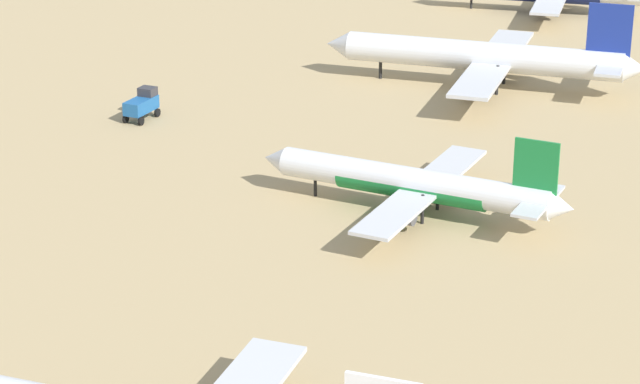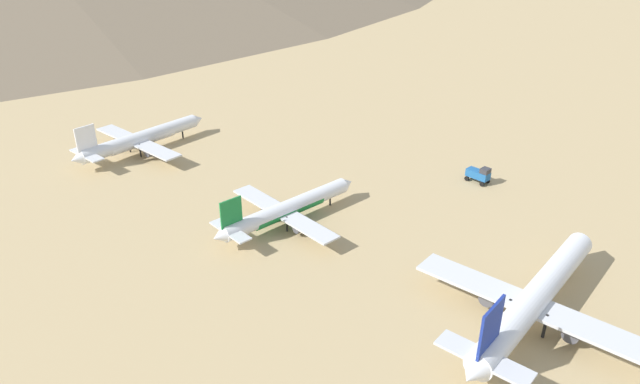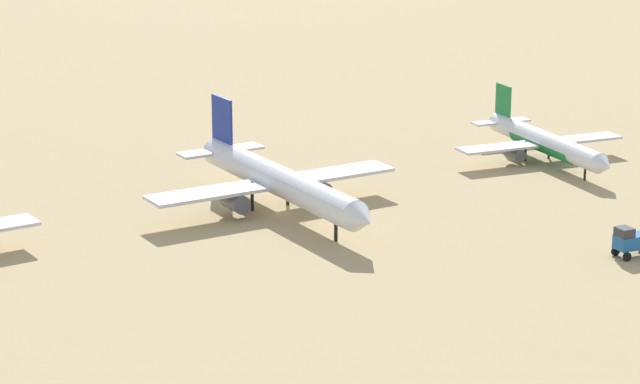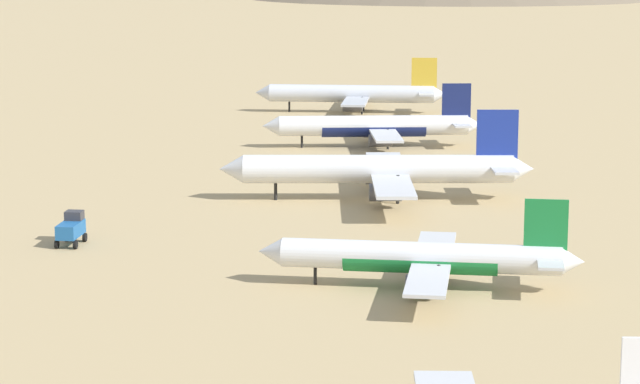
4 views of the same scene
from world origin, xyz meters
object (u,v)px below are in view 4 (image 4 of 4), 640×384
object	(u,v)px
parked_jet_1	(375,126)
parked_jet_3	(423,258)
parked_jet_0	(354,94)
parked_jet_2	(381,170)
service_truck	(71,228)

from	to	relation	value
parked_jet_1	parked_jet_3	world-z (taller)	parked_jet_1
parked_jet_0	parked_jet_3	bearing A→B (deg)	91.91
parked_jet_0	parked_jet_3	distance (m)	147.57
parked_jet_0	parked_jet_1	distance (m)	49.53
parked_jet_3	parked_jet_2	bearing A→B (deg)	-86.99
parked_jet_2	parked_jet_3	size ratio (longest dim) A/B	1.30
service_truck	parked_jet_1	bearing A→B (deg)	-116.94
parked_jet_0	parked_jet_2	distance (m)	98.94
parked_jet_3	parked_jet_1	bearing A→B (deg)	-88.96
service_truck	parked_jet_0	bearing A→B (deg)	-105.99
parked_jet_0	service_truck	size ratio (longest dim) A/B	7.83
parked_jet_1	parked_jet_2	xyz separation A→B (m)	(0.77, 49.48, 0.55)
parked_jet_2	parked_jet_3	bearing A→B (deg)	93.01
parked_jet_1	parked_jet_3	size ratio (longest dim) A/B	1.16
parked_jet_2	service_truck	bearing A→B (deg)	36.28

